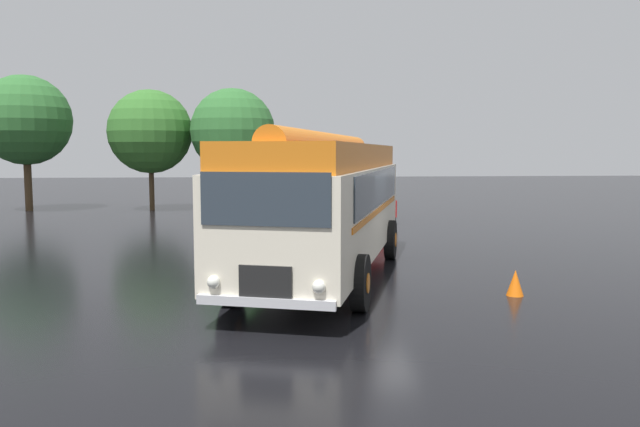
{
  "coord_description": "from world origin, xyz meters",
  "views": [
    {
      "loc": [
        -2.47,
        -15.02,
        3.04
      ],
      "look_at": [
        -0.97,
        1.38,
        1.4
      ],
      "focal_mm": 35.0,
      "sensor_mm": 36.0,
      "label": 1
    }
  ],
  "objects_px": {
    "car_mid_left": "(304,203)",
    "traffic_cone": "(515,283)",
    "vintage_bus": "(326,199)",
    "car_mid_right": "(364,201)",
    "car_near_left": "(232,203)"
  },
  "relations": [
    {
      "from": "vintage_bus",
      "to": "car_mid_right",
      "type": "bearing_deg",
      "value": 76.61
    },
    {
      "from": "car_mid_left",
      "to": "traffic_cone",
      "type": "distance_m",
      "value": 14.52
    },
    {
      "from": "vintage_bus",
      "to": "car_mid_right",
      "type": "xyz_separation_m",
      "value": [
        2.96,
        12.43,
        -1.05
      ]
    },
    {
      "from": "traffic_cone",
      "to": "car_near_left",
      "type": "bearing_deg",
      "value": 114.61
    },
    {
      "from": "car_near_left",
      "to": "car_mid_left",
      "type": "bearing_deg",
      "value": -7.95
    },
    {
      "from": "car_near_left",
      "to": "car_mid_left",
      "type": "height_order",
      "value": "same"
    },
    {
      "from": "car_mid_left",
      "to": "traffic_cone",
      "type": "height_order",
      "value": "car_mid_left"
    },
    {
      "from": "car_mid_left",
      "to": "traffic_cone",
      "type": "relative_size",
      "value": 7.96
    },
    {
      "from": "vintage_bus",
      "to": "traffic_cone",
      "type": "xyz_separation_m",
      "value": [
        3.8,
        -2.35,
        -1.62
      ]
    },
    {
      "from": "vintage_bus",
      "to": "car_mid_left",
      "type": "relative_size",
      "value": 2.37
    },
    {
      "from": "car_near_left",
      "to": "car_mid_right",
      "type": "distance_m",
      "value": 5.81
    },
    {
      "from": "vintage_bus",
      "to": "traffic_cone",
      "type": "bearing_deg",
      "value": -31.79
    },
    {
      "from": "vintage_bus",
      "to": "car_mid_right",
      "type": "height_order",
      "value": "vintage_bus"
    },
    {
      "from": "vintage_bus",
      "to": "car_near_left",
      "type": "xyz_separation_m",
      "value": [
        -2.84,
        12.13,
        -1.05
      ]
    },
    {
      "from": "traffic_cone",
      "to": "car_mid_left",
      "type": "bearing_deg",
      "value": 104.23
    }
  ]
}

